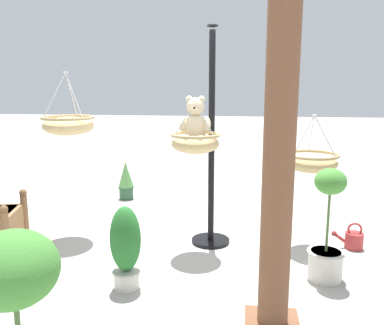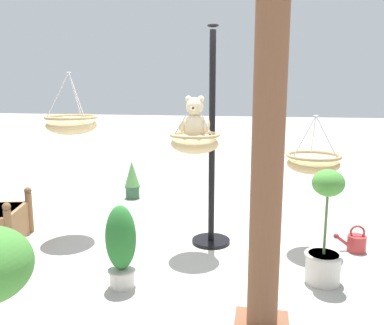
{
  "view_description": "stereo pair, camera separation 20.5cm",
  "coord_description": "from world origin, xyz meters",
  "px_view_note": "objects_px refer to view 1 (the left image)",
  "views": [
    {
      "loc": [
        -0.6,
        4.39,
        1.8
      ],
      "look_at": [
        -0.04,
        0.09,
        0.97
      ],
      "focal_mm": 37.56,
      "sensor_mm": 36.0,
      "label": 1
    },
    {
      "loc": [
        -0.81,
        4.36,
        1.8
      ],
      "look_at": [
        -0.04,
        0.09,
        0.97
      ],
      "focal_mm": 37.56,
      "sensor_mm": 36.0,
      "label": 2
    }
  ],
  "objects_px": {
    "display_pole_central": "(211,179)",
    "teddy_bear": "(195,122)",
    "potted_plant_small_succulent": "(126,247)",
    "potted_plant_conical_shrub": "(126,180)",
    "potted_plant_tall_leafy": "(327,234)",
    "watering_can": "(353,239)",
    "greenhouse_pillar_far_back": "(280,136)",
    "hanging_basket_right_low": "(68,125)",
    "hanging_basket_with_teddy": "(195,142)",
    "hanging_basket_left_high": "(312,161)"
  },
  "relations": [
    {
      "from": "display_pole_central",
      "to": "teddy_bear",
      "type": "height_order",
      "value": "display_pole_central"
    },
    {
      "from": "potted_plant_small_succulent",
      "to": "potted_plant_conical_shrub",
      "type": "bearing_deg",
      "value": -73.28
    },
    {
      "from": "potted_plant_tall_leafy",
      "to": "watering_can",
      "type": "xyz_separation_m",
      "value": [
        -0.46,
        -0.81,
        -0.35
      ]
    },
    {
      "from": "greenhouse_pillar_far_back",
      "to": "potted_plant_small_succulent",
      "type": "bearing_deg",
      "value": -23.65
    },
    {
      "from": "hanging_basket_right_low",
      "to": "potted_plant_tall_leafy",
      "type": "relative_size",
      "value": 0.67
    },
    {
      "from": "teddy_bear",
      "to": "greenhouse_pillar_far_back",
      "type": "height_order",
      "value": "greenhouse_pillar_far_back"
    },
    {
      "from": "hanging_basket_right_low",
      "to": "potted_plant_conical_shrub",
      "type": "relative_size",
      "value": 1.17
    },
    {
      "from": "display_pole_central",
      "to": "potted_plant_small_succulent",
      "type": "distance_m",
      "value": 1.4
    },
    {
      "from": "potted_plant_conical_shrub",
      "to": "watering_can",
      "type": "relative_size",
      "value": 1.76
    },
    {
      "from": "potted_plant_tall_leafy",
      "to": "potted_plant_conical_shrub",
      "type": "xyz_separation_m",
      "value": [
        2.65,
        -2.42,
        -0.14
      ]
    },
    {
      "from": "teddy_bear",
      "to": "greenhouse_pillar_far_back",
      "type": "bearing_deg",
      "value": 117.17
    },
    {
      "from": "watering_can",
      "to": "display_pole_central",
      "type": "bearing_deg",
      "value": 1.36
    },
    {
      "from": "potted_plant_tall_leafy",
      "to": "watering_can",
      "type": "height_order",
      "value": "potted_plant_tall_leafy"
    },
    {
      "from": "hanging_basket_with_teddy",
      "to": "potted_plant_conical_shrub",
      "type": "height_order",
      "value": "hanging_basket_with_teddy"
    },
    {
      "from": "hanging_basket_with_teddy",
      "to": "watering_can",
      "type": "xyz_separation_m",
      "value": [
        -1.75,
        -0.29,
        -1.11
      ]
    },
    {
      "from": "greenhouse_pillar_far_back",
      "to": "potted_plant_small_succulent",
      "type": "relative_size",
      "value": 3.97
    },
    {
      "from": "display_pole_central",
      "to": "potted_plant_tall_leafy",
      "type": "relative_size",
      "value": 2.27
    },
    {
      "from": "hanging_basket_with_teddy",
      "to": "greenhouse_pillar_far_back",
      "type": "bearing_deg",
      "value": 116.81
    },
    {
      "from": "potted_plant_conical_shrub",
      "to": "watering_can",
      "type": "height_order",
      "value": "potted_plant_conical_shrub"
    },
    {
      "from": "greenhouse_pillar_far_back",
      "to": "hanging_basket_left_high",
      "type": "bearing_deg",
      "value": -106.02
    },
    {
      "from": "display_pole_central",
      "to": "teddy_bear",
      "type": "bearing_deg",
      "value": 61.22
    },
    {
      "from": "potted_plant_small_succulent",
      "to": "potted_plant_conical_shrub",
      "type": "xyz_separation_m",
      "value": [
        0.85,
        -2.83,
        -0.08
      ]
    },
    {
      "from": "hanging_basket_right_low",
      "to": "potted_plant_tall_leafy",
      "type": "height_order",
      "value": "hanging_basket_right_low"
    },
    {
      "from": "hanging_basket_left_high",
      "to": "hanging_basket_with_teddy",
      "type": "bearing_deg",
      "value": 12.88
    },
    {
      "from": "hanging_basket_left_high",
      "to": "greenhouse_pillar_far_back",
      "type": "relative_size",
      "value": 0.21
    },
    {
      "from": "potted_plant_conical_shrub",
      "to": "hanging_basket_left_high",
      "type": "bearing_deg",
      "value": 148.21
    },
    {
      "from": "greenhouse_pillar_far_back",
      "to": "teddy_bear",
      "type": "bearing_deg",
      "value": -62.83
    },
    {
      "from": "hanging_basket_left_high",
      "to": "hanging_basket_right_low",
      "type": "bearing_deg",
      "value": 0.86
    },
    {
      "from": "teddy_bear",
      "to": "hanging_basket_right_low",
      "type": "relative_size",
      "value": 0.66
    },
    {
      "from": "teddy_bear",
      "to": "hanging_basket_right_low",
      "type": "xyz_separation_m",
      "value": [
        1.52,
        -0.27,
        -0.07
      ]
    },
    {
      "from": "display_pole_central",
      "to": "watering_can",
      "type": "relative_size",
      "value": 6.96
    },
    {
      "from": "potted_plant_tall_leafy",
      "to": "watering_can",
      "type": "distance_m",
      "value": 0.99
    },
    {
      "from": "display_pole_central",
      "to": "potted_plant_tall_leafy",
      "type": "distance_m",
      "value": 1.41
    },
    {
      "from": "greenhouse_pillar_far_back",
      "to": "potted_plant_tall_leafy",
      "type": "xyz_separation_m",
      "value": [
        -0.55,
        -0.96,
        -1.02
      ]
    },
    {
      "from": "hanging_basket_right_low",
      "to": "teddy_bear",
      "type": "bearing_deg",
      "value": 169.98
    },
    {
      "from": "display_pole_central",
      "to": "greenhouse_pillar_far_back",
      "type": "xyz_separation_m",
      "value": [
        -0.6,
        1.73,
        0.72
      ]
    },
    {
      "from": "potted_plant_conical_shrub",
      "to": "watering_can",
      "type": "xyz_separation_m",
      "value": [
        -3.11,
        1.62,
        -0.21
      ]
    },
    {
      "from": "hanging_basket_left_high",
      "to": "greenhouse_pillar_far_back",
      "type": "height_order",
      "value": "greenhouse_pillar_far_back"
    },
    {
      "from": "display_pole_central",
      "to": "potted_plant_conical_shrub",
      "type": "bearing_deg",
      "value": -47.64
    },
    {
      "from": "hanging_basket_with_teddy",
      "to": "potted_plant_small_succulent",
      "type": "xyz_separation_m",
      "value": [
        0.51,
        0.93,
        -0.82
      ]
    },
    {
      "from": "display_pole_central",
      "to": "hanging_basket_right_low",
      "type": "height_order",
      "value": "display_pole_central"
    },
    {
      "from": "hanging_basket_left_high",
      "to": "potted_plant_small_succulent",
      "type": "bearing_deg",
      "value": 34.59
    },
    {
      "from": "potted_plant_small_succulent",
      "to": "watering_can",
      "type": "bearing_deg",
      "value": -151.74
    },
    {
      "from": "potted_plant_conical_shrub",
      "to": "teddy_bear",
      "type": "bearing_deg",
      "value": 125.18
    },
    {
      "from": "watering_can",
      "to": "potted_plant_conical_shrub",
      "type": "bearing_deg",
      "value": -27.46
    },
    {
      "from": "hanging_basket_with_teddy",
      "to": "potted_plant_small_succulent",
      "type": "bearing_deg",
      "value": 61.3
    },
    {
      "from": "potted_plant_tall_leafy",
      "to": "potted_plant_small_succulent",
      "type": "height_order",
      "value": "potted_plant_tall_leafy"
    },
    {
      "from": "hanging_basket_with_teddy",
      "to": "hanging_basket_left_high",
      "type": "height_order",
      "value": "hanging_basket_with_teddy"
    },
    {
      "from": "teddy_bear",
      "to": "hanging_basket_right_low",
      "type": "height_order",
      "value": "hanging_basket_right_low"
    },
    {
      "from": "teddy_bear",
      "to": "hanging_basket_left_high",
      "type": "bearing_deg",
      "value": -166.12
    }
  ]
}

